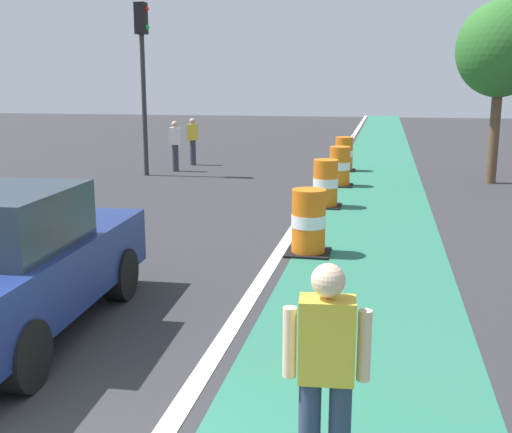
{
  "coord_description": "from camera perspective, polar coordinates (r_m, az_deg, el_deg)",
  "views": [
    {
      "loc": [
        2.56,
        -3.52,
        2.8
      ],
      "look_at": [
        0.97,
        4.29,
        1.1
      ],
      "focal_mm": 44.05,
      "sensor_mm": 36.0,
      "label": 1
    }
  ],
  "objects": [
    {
      "name": "traffic_light_corner",
      "position": [
        19.52,
        -10.25,
        13.93
      ],
      "size": [
        0.41,
        0.32,
        5.1
      ],
      "color": "#2D2D2D",
      "rests_on": "ground"
    },
    {
      "name": "traffic_barrel_front",
      "position": [
        10.42,
        4.8,
        -0.56
      ],
      "size": [
        0.73,
        0.73,
        1.09
      ],
      "color": "orange",
      "rests_on": "ground"
    },
    {
      "name": "lane_divider_stripe",
      "position": [
        15.85,
        5.37,
        1.85
      ],
      "size": [
        0.2,
        80.0,
        0.01
      ],
      "primitive_type": "cube",
      "color": "silver",
      "rests_on": "ground"
    },
    {
      "name": "skateboarder_on_lane",
      "position": [
        4.26,
        6.35,
        -14.37
      ],
      "size": [
        0.57,
        0.82,
        1.69
      ],
      "color": "black",
      "rests_on": "ground"
    },
    {
      "name": "street_tree_sidewalk",
      "position": [
        18.92,
        21.34,
        13.89
      ],
      "size": [
        2.4,
        2.4,
        5.0
      ],
      "color": "brown",
      "rests_on": "ground"
    },
    {
      "name": "parked_sedan_nearest",
      "position": [
        7.52,
        -21.85,
        -4.01
      ],
      "size": [
        2.1,
        4.2,
        1.7
      ],
      "color": "navy",
      "rests_on": "ground"
    },
    {
      "name": "pedestrian_crossing",
      "position": [
        20.37,
        -7.36,
        6.51
      ],
      "size": [
        0.34,
        0.2,
        1.61
      ],
      "color": "#33333D",
      "rests_on": "ground"
    },
    {
      "name": "traffic_barrel_far",
      "position": [
        20.57,
        8.0,
        5.61
      ],
      "size": [
        0.73,
        0.73,
        1.09
      ],
      "color": "orange",
      "rests_on": "ground"
    },
    {
      "name": "bike_lane_strip",
      "position": [
        15.77,
        10.79,
        1.63
      ],
      "size": [
        2.5,
        80.0,
        0.01
      ],
      "primitive_type": "cube",
      "color": "#286B51",
      "rests_on": "ground"
    },
    {
      "name": "traffic_barrel_mid",
      "position": [
        14.45,
        6.33,
        2.95
      ],
      "size": [
        0.73,
        0.73,
        1.09
      ],
      "color": "orange",
      "rests_on": "ground"
    },
    {
      "name": "pedestrian_waiting",
      "position": [
        21.92,
        -5.77,
        6.93
      ],
      "size": [
        0.34,
        0.2,
        1.61
      ],
      "color": "#33333D",
      "rests_on": "ground"
    },
    {
      "name": "traffic_barrel_back",
      "position": [
        17.47,
        7.6,
        4.49
      ],
      "size": [
        0.73,
        0.73,
        1.09
      ],
      "color": "orange",
      "rests_on": "ground"
    }
  ]
}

